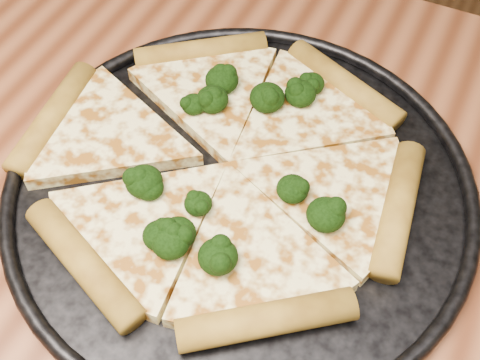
% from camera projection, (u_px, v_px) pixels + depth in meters
% --- Properties ---
extents(dining_table, '(1.20, 0.90, 0.75)m').
position_uv_depth(dining_table, '(100.00, 314.00, 0.57)').
color(dining_table, brown).
rests_on(dining_table, ground).
extents(pizza_pan, '(0.41, 0.41, 0.02)m').
position_uv_depth(pizza_pan, '(240.00, 186.00, 0.54)').
color(pizza_pan, black).
rests_on(pizza_pan, dining_table).
extents(pizza, '(0.36, 0.35, 0.03)m').
position_uv_depth(pizza, '(224.00, 163.00, 0.54)').
color(pizza, '#FBEC9A').
rests_on(pizza, pizza_pan).
extents(broccoli_florets, '(0.18, 0.24, 0.02)m').
position_uv_depth(broccoli_florets, '(228.00, 161.00, 0.53)').
color(broccoli_florets, black).
rests_on(broccoli_florets, pizza).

